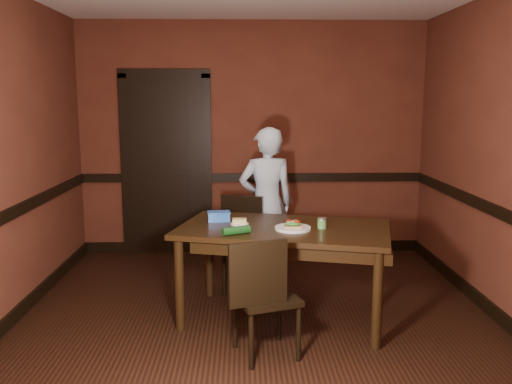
{
  "coord_description": "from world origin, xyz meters",
  "views": [
    {
      "loc": [
        -0.11,
        -4.09,
        1.81
      ],
      "look_at": [
        0.0,
        0.35,
        1.05
      ],
      "focal_mm": 38.0,
      "sensor_mm": 36.0,
      "label": 1
    }
  ],
  "objects_px": {
    "chair_near": "(266,295)",
    "person": "(267,204)",
    "sauce_jar": "(322,223)",
    "sandwich_plate": "(293,227)",
    "dining_table": "(283,273)",
    "cheese_saucer": "(239,222)",
    "chair_far": "(249,246)",
    "food_tub": "(219,216)"
  },
  "relations": [
    {
      "from": "chair_near",
      "to": "person",
      "type": "relative_size",
      "value": 0.57
    },
    {
      "from": "sauce_jar",
      "to": "sandwich_plate",
      "type": "bearing_deg",
      "value": -174.12
    },
    {
      "from": "dining_table",
      "to": "chair_near",
      "type": "xyz_separation_m",
      "value": [
        -0.17,
        -0.63,
        0.05
      ]
    },
    {
      "from": "chair_near",
      "to": "person",
      "type": "height_order",
      "value": "person"
    },
    {
      "from": "sauce_jar",
      "to": "cheese_saucer",
      "type": "height_order",
      "value": "sauce_jar"
    },
    {
      "from": "dining_table",
      "to": "chair_near",
      "type": "height_order",
      "value": "chair_near"
    },
    {
      "from": "chair_near",
      "to": "sauce_jar",
      "type": "distance_m",
      "value": 0.84
    },
    {
      "from": "chair_far",
      "to": "sauce_jar",
      "type": "height_order",
      "value": "chair_far"
    },
    {
      "from": "person",
      "to": "cheese_saucer",
      "type": "xyz_separation_m",
      "value": [
        -0.27,
        -0.99,
        0.04
      ]
    },
    {
      "from": "sandwich_plate",
      "to": "food_tub",
      "type": "bearing_deg",
      "value": 152.32
    },
    {
      "from": "dining_table",
      "to": "sandwich_plate",
      "type": "xyz_separation_m",
      "value": [
        0.07,
        -0.09,
        0.41
      ]
    },
    {
      "from": "sandwich_plate",
      "to": "cheese_saucer",
      "type": "height_order",
      "value": "sandwich_plate"
    },
    {
      "from": "chair_far",
      "to": "cheese_saucer",
      "type": "relative_size",
      "value": 5.84
    },
    {
      "from": "chair_far",
      "to": "person",
      "type": "bearing_deg",
      "value": 87.92
    },
    {
      "from": "person",
      "to": "chair_far",
      "type": "bearing_deg",
      "value": 55.29
    },
    {
      "from": "sandwich_plate",
      "to": "chair_near",
      "type": "bearing_deg",
      "value": -113.49
    },
    {
      "from": "cheese_saucer",
      "to": "dining_table",
      "type": "bearing_deg",
      "value": -14.68
    },
    {
      "from": "person",
      "to": "sandwich_plate",
      "type": "height_order",
      "value": "person"
    },
    {
      "from": "chair_near",
      "to": "cheese_saucer",
      "type": "bearing_deg",
      "value": -94.49
    },
    {
      "from": "sauce_jar",
      "to": "chair_far",
      "type": "bearing_deg",
      "value": 128.23
    },
    {
      "from": "dining_table",
      "to": "food_tub",
      "type": "relative_size",
      "value": 8.17
    },
    {
      "from": "sandwich_plate",
      "to": "sauce_jar",
      "type": "distance_m",
      "value": 0.24
    },
    {
      "from": "chair_near",
      "to": "food_tub",
      "type": "bearing_deg",
      "value": -86.01
    },
    {
      "from": "cheese_saucer",
      "to": "food_tub",
      "type": "bearing_deg",
      "value": 143.28
    },
    {
      "from": "chair_near",
      "to": "person",
      "type": "xyz_separation_m",
      "value": [
        0.08,
        1.72,
        0.33
      ]
    },
    {
      "from": "person",
      "to": "sandwich_plate",
      "type": "xyz_separation_m",
      "value": [
        0.16,
        -1.17,
        0.04
      ]
    },
    {
      "from": "person",
      "to": "cheese_saucer",
      "type": "relative_size",
      "value": 10.06
    },
    {
      "from": "chair_far",
      "to": "food_tub",
      "type": "relative_size",
      "value": 4.36
    },
    {
      "from": "chair_far",
      "to": "sandwich_plate",
      "type": "distance_m",
      "value": 0.91
    },
    {
      "from": "dining_table",
      "to": "sandwich_plate",
      "type": "distance_m",
      "value": 0.43
    },
    {
      "from": "sandwich_plate",
      "to": "chair_far",
      "type": "bearing_deg",
      "value": 114.26
    },
    {
      "from": "dining_table",
      "to": "sauce_jar",
      "type": "bearing_deg",
      "value": 1.75
    },
    {
      "from": "dining_table",
      "to": "cheese_saucer",
      "type": "relative_size",
      "value": 10.97
    },
    {
      "from": "food_tub",
      "to": "chair_far",
      "type": "bearing_deg",
      "value": 52.94
    },
    {
      "from": "chair_near",
      "to": "food_tub",
      "type": "relative_size",
      "value": 4.29
    },
    {
      "from": "dining_table",
      "to": "chair_near",
      "type": "distance_m",
      "value": 0.66
    },
    {
      "from": "dining_table",
      "to": "chair_far",
      "type": "relative_size",
      "value": 1.88
    },
    {
      "from": "chair_far",
      "to": "food_tub",
      "type": "xyz_separation_m",
      "value": [
        -0.26,
        -0.44,
        0.38
      ]
    },
    {
      "from": "sauce_jar",
      "to": "cheese_saucer",
      "type": "distance_m",
      "value": 0.68
    },
    {
      "from": "chair_far",
      "to": "chair_near",
      "type": "xyz_separation_m",
      "value": [
        0.1,
        -1.3,
        -0.01
      ]
    },
    {
      "from": "sauce_jar",
      "to": "food_tub",
      "type": "xyz_separation_m",
      "value": [
        -0.84,
        0.29,
        -0.0
      ]
    },
    {
      "from": "dining_table",
      "to": "cheese_saucer",
      "type": "xyz_separation_m",
      "value": [
        -0.36,
        0.09,
        0.41
      ]
    }
  ]
}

